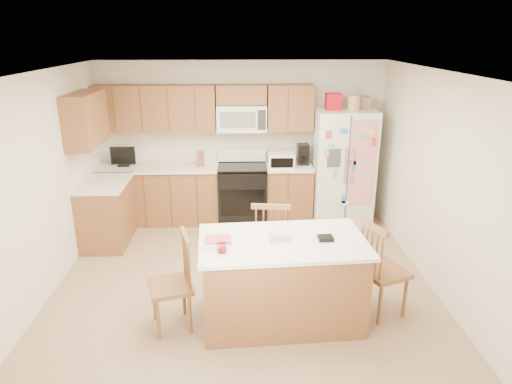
{
  "coord_description": "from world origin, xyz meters",
  "views": [
    {
      "loc": [
        -0.02,
        -4.95,
        2.89
      ],
      "look_at": [
        0.16,
        0.35,
        1.03
      ],
      "focal_mm": 32.0,
      "sensor_mm": 36.0,
      "label": 1
    }
  ],
  "objects_px": {
    "island": "(282,280)",
    "windsor_chair_right": "(381,271)",
    "refrigerator": "(342,166)",
    "windsor_chair_left": "(173,285)",
    "windsor_chair_back": "(271,244)",
    "stove": "(243,192)"
  },
  "relations": [
    {
      "from": "island",
      "to": "windsor_chair_right",
      "type": "xyz_separation_m",
      "value": [
        1.06,
        0.08,
        0.04
      ]
    },
    {
      "from": "refrigerator",
      "to": "windsor_chair_left",
      "type": "distance_m",
      "value": 3.62
    },
    {
      "from": "refrigerator",
      "to": "windsor_chair_right",
      "type": "relative_size",
      "value": 1.91
    },
    {
      "from": "refrigerator",
      "to": "windsor_chair_right",
      "type": "bearing_deg",
      "value": -92.56
    },
    {
      "from": "island",
      "to": "windsor_chair_back",
      "type": "height_order",
      "value": "windsor_chair_back"
    },
    {
      "from": "island",
      "to": "windsor_chair_left",
      "type": "distance_m",
      "value": 1.12
    },
    {
      "from": "stove",
      "to": "windsor_chair_right",
      "type": "xyz_separation_m",
      "value": [
        1.45,
        -2.66,
        0.03
      ]
    },
    {
      "from": "island",
      "to": "windsor_chair_back",
      "type": "bearing_deg",
      "value": 95.03
    },
    {
      "from": "stove",
      "to": "island",
      "type": "distance_m",
      "value": 2.76
    },
    {
      "from": "windsor_chair_left",
      "to": "island",
      "type": "bearing_deg",
      "value": 4.63
    },
    {
      "from": "refrigerator",
      "to": "windsor_chair_back",
      "type": "height_order",
      "value": "refrigerator"
    },
    {
      "from": "windsor_chair_left",
      "to": "windsor_chair_back",
      "type": "height_order",
      "value": "windsor_chair_back"
    },
    {
      "from": "stove",
      "to": "windsor_chair_right",
      "type": "distance_m",
      "value": 3.03
    },
    {
      "from": "windsor_chair_left",
      "to": "windsor_chair_right",
      "type": "relative_size",
      "value": 0.95
    },
    {
      "from": "stove",
      "to": "windsor_chair_right",
      "type": "height_order",
      "value": "stove"
    },
    {
      "from": "windsor_chair_left",
      "to": "windsor_chair_back",
      "type": "xyz_separation_m",
      "value": [
        1.05,
        0.83,
        0.03
      ]
    },
    {
      "from": "island",
      "to": "windsor_chair_back",
      "type": "relative_size",
      "value": 1.61
    },
    {
      "from": "windsor_chair_right",
      "to": "refrigerator",
      "type": "bearing_deg",
      "value": 87.44
    },
    {
      "from": "stove",
      "to": "windsor_chair_left",
      "type": "height_order",
      "value": "stove"
    },
    {
      "from": "windsor_chair_left",
      "to": "windsor_chair_right",
      "type": "height_order",
      "value": "windsor_chair_right"
    },
    {
      "from": "island",
      "to": "windsor_chair_right",
      "type": "relative_size",
      "value": 1.63
    },
    {
      "from": "windsor_chair_left",
      "to": "windsor_chair_back",
      "type": "relative_size",
      "value": 0.94
    }
  ]
}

